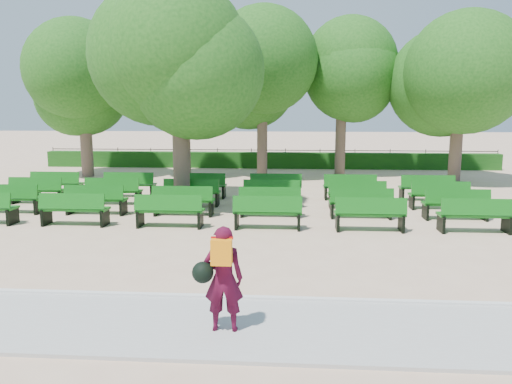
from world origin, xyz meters
TOP-DOWN VIEW (x-y plane):
  - ground at (0.00, 0.00)m, footprint 120.00×120.00m
  - paving at (0.00, -7.40)m, footprint 30.00×2.20m
  - curb at (0.00, -6.25)m, footprint 30.00×0.12m
  - hedge at (0.00, 14.00)m, footprint 26.00×0.70m
  - fence at (0.00, 14.40)m, footprint 26.00×0.10m
  - tree_line at (0.00, 10.00)m, footprint 21.80×6.80m
  - bench_array at (-0.68, 1.65)m, footprint 1.96×0.64m
  - tree_among at (-2.36, 1.88)m, footprint 4.64×4.64m
  - person at (0.34, -7.56)m, footprint 0.77×0.47m

SIDE VIEW (x-z plane):
  - ground at x=0.00m, z-range 0.00..0.00m
  - fence at x=0.00m, z-range -0.51..0.51m
  - tree_line at x=0.00m, z-range -3.52..3.52m
  - paving at x=0.00m, z-range 0.00..0.06m
  - curb at x=0.00m, z-range 0.00..0.10m
  - bench_array at x=-0.68m, z-range -0.51..0.72m
  - hedge at x=0.00m, z-range 0.00..0.90m
  - person at x=0.34m, z-range 0.09..1.72m
  - tree_among at x=-2.36m, z-range 1.22..7.90m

